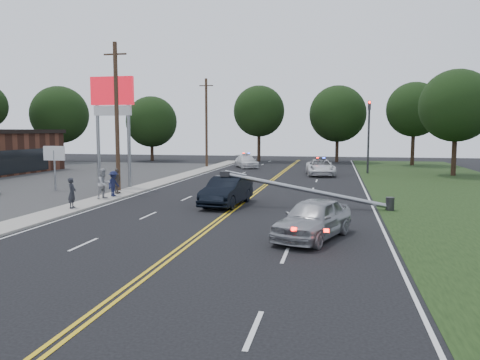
% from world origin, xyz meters
% --- Properties ---
extents(ground, '(120.00, 120.00, 0.00)m').
position_xyz_m(ground, '(0.00, 0.00, 0.00)').
color(ground, black).
rests_on(ground, ground).
extents(sidewalk, '(1.80, 70.00, 0.12)m').
position_xyz_m(sidewalk, '(-8.40, 10.00, 0.06)').
color(sidewalk, '#9A958B').
rests_on(sidewalk, ground).
extents(centerline_yellow, '(0.36, 80.00, 0.00)m').
position_xyz_m(centerline_yellow, '(0.00, 10.00, 0.01)').
color(centerline_yellow, gold).
rests_on(centerline_yellow, ground).
extents(pylon_sign, '(3.20, 0.35, 8.00)m').
position_xyz_m(pylon_sign, '(-10.50, 14.00, 6.00)').
color(pylon_sign, gray).
rests_on(pylon_sign, ground).
extents(small_sign, '(1.60, 0.14, 3.10)m').
position_xyz_m(small_sign, '(-14.00, 12.00, 2.33)').
color(small_sign, gray).
rests_on(small_sign, ground).
extents(traffic_signal, '(0.28, 0.41, 7.05)m').
position_xyz_m(traffic_signal, '(8.30, 30.00, 4.21)').
color(traffic_signal, '#2D2D30').
rests_on(traffic_signal, ground).
extents(fallen_streetlight, '(9.36, 0.44, 1.91)m').
position_xyz_m(fallen_streetlight, '(4.19, 8.00, 0.92)').
color(fallen_streetlight, '#2D2D30').
rests_on(fallen_streetlight, ground).
extents(utility_pole_mid, '(1.60, 0.28, 10.00)m').
position_xyz_m(utility_pole_mid, '(-9.20, 12.00, 5.08)').
color(utility_pole_mid, '#382619').
rests_on(utility_pole_mid, ground).
extents(utility_pole_far, '(1.60, 0.28, 10.00)m').
position_xyz_m(utility_pole_far, '(-9.20, 34.00, 5.08)').
color(utility_pole_far, '#382619').
rests_on(utility_pole_far, ground).
extents(tree_4, '(7.57, 7.57, 10.08)m').
position_xyz_m(tree_4, '(-30.98, 39.29, 6.29)').
color(tree_4, black).
rests_on(tree_4, ground).
extents(tree_5, '(7.03, 7.03, 8.94)m').
position_xyz_m(tree_5, '(-20.01, 44.24, 5.42)').
color(tree_5, black).
rests_on(tree_5, ground).
extents(tree_6, '(6.90, 6.90, 10.26)m').
position_xyz_m(tree_6, '(-5.14, 45.81, 6.80)').
color(tree_6, black).
rests_on(tree_6, ground).
extents(tree_7, '(7.47, 7.47, 10.14)m').
position_xyz_m(tree_7, '(5.31, 46.51, 6.40)').
color(tree_7, black).
rests_on(tree_7, ground).
extents(tree_8, '(6.54, 6.54, 9.98)m').
position_xyz_m(tree_8, '(14.28, 42.34, 6.70)').
color(tree_8, black).
rests_on(tree_8, ground).
extents(tree_9, '(6.66, 6.66, 9.80)m').
position_xyz_m(tree_9, '(15.99, 29.31, 6.45)').
color(tree_9, black).
rests_on(tree_9, ground).
extents(crashed_sedan, '(2.17, 5.01, 1.60)m').
position_xyz_m(crashed_sedan, '(-0.67, 7.95, 0.80)').
color(crashed_sedan, black).
rests_on(crashed_sedan, ground).
extents(waiting_sedan, '(3.30, 4.94, 1.56)m').
position_xyz_m(waiting_sedan, '(4.48, 0.71, 0.78)').
color(waiting_sedan, '#94969B').
rests_on(waiting_sedan, ground).
extents(emergency_a, '(3.08, 5.65, 1.50)m').
position_xyz_m(emergency_a, '(3.83, 27.03, 0.75)').
color(emergency_a, silver).
rests_on(emergency_a, ground).
extents(emergency_b, '(3.80, 5.19, 1.40)m').
position_xyz_m(emergency_b, '(-4.73, 34.65, 0.70)').
color(emergency_b, silver).
rests_on(emergency_b, ground).
extents(bystander_a, '(0.49, 0.65, 1.60)m').
position_xyz_m(bystander_a, '(-8.21, 4.67, 0.92)').
color(bystander_a, '#25262D').
rests_on(bystander_a, sidewalk).
extents(bystander_b, '(0.96, 1.06, 1.80)m').
position_xyz_m(bystander_b, '(-8.28, 8.22, 1.02)').
color(bystander_b, '#A5A5AA').
rests_on(bystander_b, sidewalk).
extents(bystander_c, '(0.72, 1.09, 1.57)m').
position_xyz_m(bystander_c, '(-8.16, 9.24, 0.91)').
color(bystander_c, '#1A2043').
rests_on(bystander_c, sidewalk).
extents(bystander_d, '(0.41, 0.95, 1.62)m').
position_xyz_m(bystander_d, '(-8.56, 10.46, 0.93)').
color(bystander_d, '#564C45').
rests_on(bystander_d, sidewalk).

